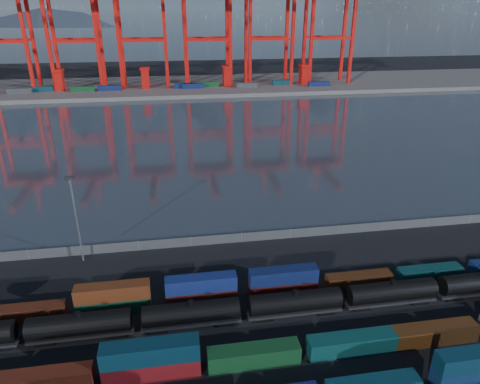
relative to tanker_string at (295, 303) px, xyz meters
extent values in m
plane|color=black|center=(-4.31, -5.04, -2.23)|extent=(700.00, 700.00, 0.00)
plane|color=#2E3943|center=(-4.31, 99.96, -2.22)|extent=(700.00, 700.00, 0.00)
cube|color=#514F4C|center=(-4.31, 204.96, -1.23)|extent=(700.00, 70.00, 2.00)
cube|color=navy|center=(18.80, -15.79, -1.00)|extent=(11.37, 2.31, 2.46)
cube|color=#561D11|center=(-34.13, -8.50, -0.92)|extent=(12.12, 2.46, 2.63)
cube|color=maroon|center=(-20.95, -8.50, -0.92)|extent=(12.12, 2.46, 2.63)
cube|color=#0B2A3A|center=(-20.95, -8.50, 1.71)|extent=(12.12, 2.46, 2.63)
cube|color=#124420|center=(-7.91, -8.50, -0.92)|extent=(12.12, 2.46, 2.63)
cube|color=#0C4242|center=(5.49, -8.50, -0.92)|extent=(12.12, 2.46, 2.63)
cube|color=#4C290F|center=(17.62, -8.50, -0.92)|extent=(12.12, 2.46, 2.63)
cube|color=#512010|center=(-39.63, 5.25, -1.03)|extent=(11.09, 2.25, 2.40)
cube|color=#114228|center=(-27.01, 5.25, -1.03)|extent=(11.09, 2.25, 2.40)
cube|color=#642D14|center=(-27.01, 5.25, 1.37)|extent=(11.09, 2.25, 2.40)
cube|color=#541810|center=(-13.64, 5.25, -1.03)|extent=(11.09, 2.25, 2.40)
cube|color=navy|center=(-13.64, 5.25, 1.37)|extent=(11.09, 2.25, 2.40)
cube|color=#59110D|center=(-0.46, 5.25, -1.03)|extent=(11.09, 2.25, 2.40)
cube|color=#0F1D4E|center=(-0.46, 5.25, 1.37)|extent=(11.09, 2.25, 2.40)
cube|color=#4D250F|center=(12.49, 5.25, -1.03)|extent=(11.09, 2.25, 2.40)
cube|color=#0B3D3C|center=(25.30, 5.25, -1.03)|extent=(11.09, 2.25, 2.40)
cube|color=black|center=(-41.68, 0.00, -1.91)|extent=(2.68, 1.93, 0.64)
cylinder|color=black|center=(-31.00, 0.00, 0.23)|extent=(13.93, 3.11, 3.11)
cylinder|color=black|center=(-31.00, 0.00, 1.95)|extent=(0.86, 0.86, 0.54)
cube|color=black|center=(-31.00, 0.00, -1.48)|extent=(14.46, 2.14, 0.43)
cube|color=black|center=(-35.82, 0.00, -1.91)|extent=(2.68, 1.93, 0.64)
cube|color=black|center=(-26.18, 0.00, -1.91)|extent=(2.68, 1.93, 0.64)
cylinder|color=black|center=(-15.50, 0.00, 0.23)|extent=(13.93, 3.11, 3.11)
cylinder|color=black|center=(-15.50, 0.00, 1.95)|extent=(0.86, 0.86, 0.54)
cube|color=black|center=(-15.50, 0.00, -1.48)|extent=(14.46, 2.14, 0.43)
cube|color=black|center=(-20.32, 0.00, -1.91)|extent=(2.68, 1.93, 0.64)
cube|color=black|center=(-10.68, 0.00, -1.91)|extent=(2.68, 1.93, 0.64)
cylinder|color=black|center=(0.00, 0.00, 0.23)|extent=(13.93, 3.11, 3.11)
cylinder|color=black|center=(0.00, 0.00, 1.95)|extent=(0.86, 0.86, 0.54)
cube|color=black|center=(0.00, 0.00, -1.48)|extent=(14.46, 2.14, 0.43)
cube|color=black|center=(-4.82, 0.00, -1.91)|extent=(2.68, 1.93, 0.64)
cube|color=black|center=(4.82, 0.00, -1.91)|extent=(2.68, 1.93, 0.64)
cylinder|color=black|center=(15.50, 0.00, 0.23)|extent=(13.93, 3.11, 3.11)
cylinder|color=black|center=(15.50, 0.00, 1.95)|extent=(0.86, 0.86, 0.54)
cube|color=black|center=(15.50, 0.00, -1.48)|extent=(14.46, 2.14, 0.43)
cube|color=black|center=(10.68, 0.00, -1.91)|extent=(2.68, 1.93, 0.64)
cube|color=black|center=(20.32, 0.00, -1.91)|extent=(2.68, 1.93, 0.64)
cube|color=black|center=(31.00, 0.00, -1.48)|extent=(14.46, 2.14, 0.43)
cube|color=black|center=(26.18, 0.00, -1.91)|extent=(2.68, 1.93, 0.64)
cube|color=#595B5E|center=(-4.31, 22.96, -1.23)|extent=(160.00, 0.06, 2.00)
cylinder|color=slate|center=(-44.31, 22.96, -1.13)|extent=(0.12, 0.12, 2.20)
cylinder|color=slate|center=(-34.31, 22.96, -1.13)|extent=(0.12, 0.12, 2.20)
cylinder|color=slate|center=(-24.31, 22.96, -1.13)|extent=(0.12, 0.12, 2.20)
cylinder|color=slate|center=(-14.31, 22.96, -1.13)|extent=(0.12, 0.12, 2.20)
cylinder|color=slate|center=(-4.31, 22.96, -1.13)|extent=(0.12, 0.12, 2.20)
cylinder|color=slate|center=(5.69, 22.96, -1.13)|extent=(0.12, 0.12, 2.20)
cylinder|color=slate|center=(15.69, 22.96, -1.13)|extent=(0.12, 0.12, 2.20)
cylinder|color=slate|center=(25.69, 22.96, -1.13)|extent=(0.12, 0.12, 2.20)
cylinder|color=slate|center=(35.69, 22.96, -1.13)|extent=(0.12, 0.12, 2.20)
cylinder|color=slate|center=(45.69, 22.96, -1.13)|extent=(0.12, 0.12, 2.20)
cylinder|color=slate|center=(-34.31, 20.96, 5.77)|extent=(0.36, 0.36, 16.00)
cube|color=black|center=(-34.31, 20.96, 14.07)|extent=(1.60, 0.40, 0.60)
cube|color=red|center=(-87.28, 193.39, 22.39)|extent=(1.75, 1.75, 49.23)
cube|color=red|center=(-87.28, 206.52, 22.39)|extent=(1.75, 1.75, 49.23)
cube|color=red|center=(-99.31, 193.39, 24.85)|extent=(24.07, 1.53, 1.53)
cube|color=red|center=(-99.31, 206.52, 24.85)|extent=(24.07, 1.53, 1.53)
cube|color=red|center=(-76.35, 193.39, 22.39)|extent=(1.75, 1.75, 49.23)
cube|color=red|center=(-76.35, 206.52, 22.39)|extent=(1.75, 1.75, 49.23)
cube|color=red|center=(-52.28, 193.39, 22.39)|extent=(1.75, 1.75, 49.23)
cube|color=red|center=(-52.28, 206.52, 22.39)|extent=(1.75, 1.75, 49.23)
cube|color=red|center=(-64.31, 193.39, 24.85)|extent=(24.07, 1.53, 1.53)
cube|color=red|center=(-64.31, 206.52, 24.85)|extent=(24.07, 1.53, 1.53)
cube|color=red|center=(-41.35, 193.39, 22.39)|extent=(1.75, 1.75, 49.23)
cube|color=red|center=(-41.35, 206.52, 22.39)|extent=(1.75, 1.75, 49.23)
cube|color=red|center=(-17.28, 193.39, 22.39)|extent=(1.75, 1.75, 49.23)
cube|color=red|center=(-17.28, 206.52, 22.39)|extent=(1.75, 1.75, 49.23)
cube|color=red|center=(-29.31, 193.39, 24.85)|extent=(24.07, 1.53, 1.53)
cube|color=red|center=(-29.31, 206.52, 24.85)|extent=(24.07, 1.53, 1.53)
cube|color=red|center=(-6.35, 193.39, 22.39)|extent=(1.75, 1.75, 49.23)
cube|color=red|center=(-6.35, 206.52, 22.39)|extent=(1.75, 1.75, 49.23)
cube|color=red|center=(17.72, 193.39, 22.39)|extent=(1.75, 1.75, 49.23)
cube|color=red|center=(17.72, 206.52, 22.39)|extent=(1.75, 1.75, 49.23)
cube|color=red|center=(5.69, 193.39, 24.85)|extent=(24.07, 1.53, 1.53)
cube|color=red|center=(5.69, 206.52, 24.85)|extent=(24.07, 1.53, 1.53)
cube|color=red|center=(28.65, 193.39, 22.39)|extent=(1.75, 1.75, 49.23)
cube|color=red|center=(28.65, 206.52, 22.39)|extent=(1.75, 1.75, 49.23)
cube|color=red|center=(52.72, 193.39, 22.39)|extent=(1.75, 1.75, 49.23)
cube|color=red|center=(52.72, 206.52, 22.39)|extent=(1.75, 1.75, 49.23)
cube|color=red|center=(40.69, 193.39, 24.85)|extent=(24.07, 1.53, 1.53)
cube|color=red|center=(40.69, 206.52, 24.85)|extent=(24.07, 1.53, 1.53)
cube|color=red|center=(63.65, 193.39, 22.39)|extent=(1.75, 1.75, 49.23)
cube|color=red|center=(63.65, 206.52, 22.39)|extent=(1.75, 1.75, 49.23)
cube|color=red|center=(87.72, 193.39, 22.39)|extent=(1.75, 1.75, 49.23)
cube|color=red|center=(87.72, 206.52, 22.39)|extent=(1.75, 1.75, 49.23)
cube|color=red|center=(75.69, 193.39, 24.85)|extent=(24.07, 1.53, 1.53)
cube|color=red|center=(75.69, 206.52, 24.85)|extent=(24.07, 1.53, 1.53)
cube|color=navy|center=(-3.66, 189.63, 1.07)|extent=(12.00, 2.44, 2.60)
cube|color=navy|center=(67.03, 185.88, 1.07)|extent=(12.00, 2.44, 2.60)
cube|color=navy|center=(-7.95, 191.04, 1.07)|extent=(12.00, 2.44, 2.60)
cube|color=#0C3842|center=(-83.61, 193.44, 1.07)|extent=(12.00, 2.44, 2.60)
cube|color=#3F4244|center=(-93.55, 188.69, 1.07)|extent=(12.00, 2.44, 2.60)
cube|color=#3F4244|center=(26.06, 187.66, 1.07)|extent=(12.00, 2.44, 2.60)
cube|color=#144C23|center=(-62.06, 189.16, 1.07)|extent=(12.00, 2.44, 2.60)
cube|color=navy|center=(-48.47, 190.48, 1.07)|extent=(12.00, 2.44, 2.60)
cube|color=#144C23|center=(5.03, 194.44, 1.07)|extent=(12.00, 2.44, 2.60)
cube|color=#0C3842|center=(48.09, 193.78, 1.07)|extent=(12.00, 2.44, 2.60)
cube|color=red|center=(-74.31, 194.96, 4.77)|extent=(4.00, 6.00, 10.00)
cube|color=red|center=(-74.31, 194.96, 10.27)|extent=(5.00, 7.00, 1.20)
cube|color=red|center=(-29.31, 194.96, 4.77)|extent=(4.00, 6.00, 10.00)
cube|color=red|center=(-29.31, 194.96, 10.27)|extent=(5.00, 7.00, 1.20)
cube|color=red|center=(15.69, 194.96, 4.77)|extent=(4.00, 6.00, 10.00)
cube|color=red|center=(15.69, 194.96, 10.27)|extent=(5.00, 7.00, 1.20)
cube|color=red|center=(60.69, 194.96, 4.77)|extent=(4.00, 6.00, 10.00)
cube|color=red|center=(60.69, 194.96, 10.27)|extent=(5.00, 7.00, 1.20)
camera|label=1|loc=(-16.52, -50.25, 40.69)|focal=32.00mm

